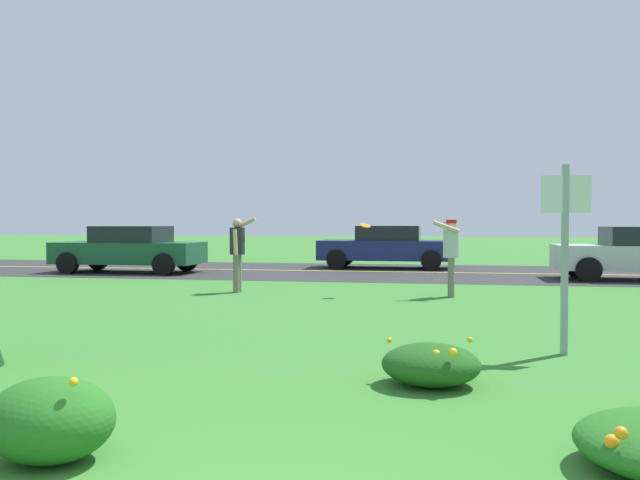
{
  "coord_description": "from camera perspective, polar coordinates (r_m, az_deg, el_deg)",
  "views": [
    {
      "loc": [
        1.08,
        -2.35,
        1.57
      ],
      "look_at": [
        -1.43,
        11.07,
        1.2
      ],
      "focal_mm": 36.66,
      "sensor_mm": 36.0,
      "label": 1
    }
  ],
  "objects": [
    {
      "name": "person_thrower_dark_shirt",
      "position": [
        14.69,
        -7.21,
        -0.69
      ],
      "size": [
        0.55,
        0.49,
        1.69
      ],
      "color": "#232328",
      "rests_on": "ground"
    },
    {
      "name": "highway_strip",
      "position": [
        20.67,
        7.57,
        -2.8
      ],
      "size": [
        120.0,
        7.54,
        0.01
      ],
      "primitive_type": "cube",
      "color": "#2D2D30",
      "rests_on": "ground"
    },
    {
      "name": "sign_post_near_path",
      "position": [
        8.21,
        20.6,
        0.09
      ],
      "size": [
        0.56,
        0.1,
        2.25
      ],
      "color": "#93969B",
      "rests_on": "ground"
    },
    {
      "name": "daylily_clump_near_camera",
      "position": [
        6.47,
        9.66,
        -10.66
      ],
      "size": [
        0.95,
        0.84,
        0.44
      ],
      "color": "#1E5619",
      "rests_on": "ground"
    },
    {
      "name": "ground_plane",
      "position": [
        11.62,
        5.18,
        -6.21
      ],
      "size": [
        120.0,
        120.0,
        0.0
      ],
      "primitive_type": "plane",
      "color": "#387A2D"
    },
    {
      "name": "highway_center_stripe",
      "position": [
        20.67,
        7.57,
        -2.78
      ],
      "size": [
        120.0,
        0.16,
        0.0
      ],
      "primitive_type": "cube",
      "color": "yellow",
      "rests_on": "ground"
    },
    {
      "name": "car_navy_center_right",
      "position": [
        22.37,
        5.8,
        -0.57
      ],
      "size": [
        4.5,
        2.0,
        1.45
      ],
      "color": "navy",
      "rests_on": "ground"
    },
    {
      "name": "frisbee_orange",
      "position": [
        13.92,
        3.95,
        1.26
      ],
      "size": [
        0.25,
        0.24,
        0.14
      ],
      "color": "orange"
    },
    {
      "name": "person_catcher_red_cap_gray_shirt",
      "position": [
        13.93,
        11.37,
        -0.85
      ],
      "size": [
        0.55,
        0.49,
        1.62
      ],
      "color": "#B2B2B7",
      "rests_on": "ground"
    },
    {
      "name": "car_dark_green_rightmost",
      "position": [
        21.19,
        -16.29,
        -0.75
      ],
      "size": [
        4.5,
        2.0,
        1.45
      ],
      "color": "#194C2D",
      "rests_on": "ground"
    },
    {
      "name": "daylily_clump_mid_center",
      "position": [
        4.77,
        -22.5,
        -14.29
      ],
      "size": [
        0.86,
        0.73,
        0.61
      ],
      "color": "#23661E",
      "rests_on": "ground"
    }
  ]
}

